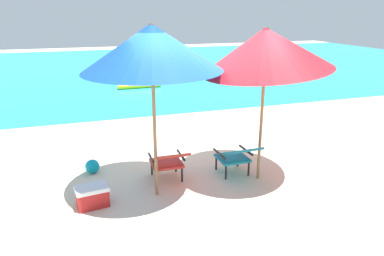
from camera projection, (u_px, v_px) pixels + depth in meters
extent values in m
plane|color=beige|center=(151.00, 114.00, 10.07)|extent=(40.00, 40.00, 0.00)
cube|color=#28B2B7|center=(115.00, 68.00, 17.99)|extent=(40.00, 18.00, 0.01)
cylinder|color=yellow|center=(140.00, 86.00, 13.35)|extent=(1.60, 0.18, 0.18)
cube|color=red|center=(166.00, 163.00, 6.16)|extent=(0.53, 0.51, 0.04)
cube|color=red|center=(171.00, 157.00, 5.74)|extent=(0.53, 0.53, 0.27)
cylinder|color=black|center=(152.00, 168.00, 6.34)|extent=(0.04, 0.04, 0.26)
cylinder|color=black|center=(176.00, 165.00, 6.46)|extent=(0.04, 0.04, 0.26)
cylinder|color=black|center=(157.00, 178.00, 5.96)|extent=(0.04, 0.04, 0.26)
cylinder|color=black|center=(182.00, 175.00, 6.08)|extent=(0.04, 0.04, 0.26)
cube|color=black|center=(151.00, 159.00, 6.05)|extent=(0.04, 0.50, 0.03)
cube|color=black|center=(181.00, 155.00, 6.19)|extent=(0.04, 0.50, 0.03)
cube|color=teal|center=(232.00, 158.00, 6.37)|extent=(0.53, 0.51, 0.04)
cube|color=teal|center=(243.00, 151.00, 5.96)|extent=(0.53, 0.53, 0.27)
cylinder|color=black|center=(216.00, 163.00, 6.54)|extent=(0.04, 0.04, 0.26)
cylinder|color=black|center=(238.00, 160.00, 6.68)|extent=(0.04, 0.04, 0.26)
cylinder|color=black|center=(226.00, 172.00, 6.16)|extent=(0.04, 0.04, 0.26)
cylinder|color=black|center=(249.00, 169.00, 6.30)|extent=(0.04, 0.04, 0.26)
cube|color=black|center=(219.00, 154.00, 6.25)|extent=(0.04, 0.50, 0.03)
cube|color=black|center=(246.00, 150.00, 6.42)|extent=(0.04, 0.50, 0.03)
cylinder|color=olive|center=(155.00, 135.00, 5.38)|extent=(0.05, 0.05, 2.00)
cone|color=blue|center=(152.00, 48.00, 4.98)|extent=(2.35, 2.34, 0.68)
sphere|color=#4C3823|center=(151.00, 26.00, 4.88)|extent=(0.07, 0.07, 0.07)
cylinder|color=olive|center=(261.00, 126.00, 5.95)|extent=(0.05, 0.05, 1.91)
cone|color=red|center=(266.00, 49.00, 5.55)|extent=(2.17, 2.11, 0.86)
sphere|color=#4C3823|center=(267.00, 29.00, 5.46)|extent=(0.07, 0.07, 0.07)
sphere|color=#0A93AD|center=(92.00, 166.00, 6.40)|extent=(0.25, 0.25, 0.25)
cube|color=red|center=(93.00, 198.00, 5.32)|extent=(0.48, 0.36, 0.26)
cube|color=white|center=(92.00, 188.00, 5.27)|extent=(0.51, 0.38, 0.06)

